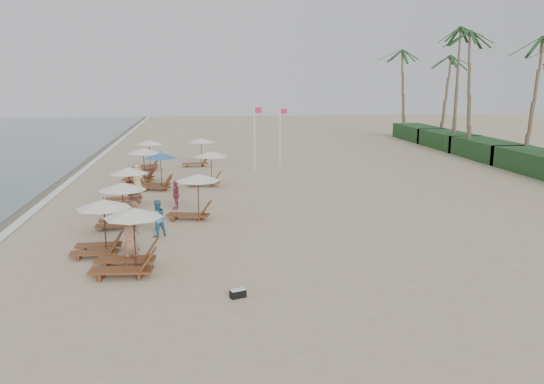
{
  "coord_description": "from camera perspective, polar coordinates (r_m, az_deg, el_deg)",
  "views": [
    {
      "loc": [
        -2.54,
        -22.37,
        6.8
      ],
      "look_at": [
        1.0,
        4.13,
        1.3
      ],
      "focal_mm": 36.57,
      "sensor_mm": 36.0,
      "label": 1
    }
  ],
  "objects": [
    {
      "name": "wet_sand_band",
      "position": [
        34.54,
        -24.2,
        -0.76
      ],
      "size": [
        3.2,
        140.0,
        0.01
      ],
      "primitive_type": "cube",
      "color": "#6B5E4C",
      "rests_on": "ground"
    },
    {
      "name": "beachgoer_near",
      "position": [
        21.06,
        -14.31,
        -4.99
      ],
      "size": [
        0.67,
        0.45,
        1.82
      ],
      "primitive_type": "imported",
      "rotation": [
        0.0,
        0.0,
        -0.02
      ],
      "color": "tan",
      "rests_on": "ground"
    },
    {
      "name": "beachgoer_mid_b",
      "position": [
        26.46,
        -13.86,
        -1.68
      ],
      "size": [
        1.23,
        1.26,
        1.73
      ],
      "primitive_type": "imported",
      "rotation": [
        0.0,
        0.0,
        2.32
      ],
      "color": "brown",
      "rests_on": "ground"
    },
    {
      "name": "shrub_hedge",
      "position": [
        44.7,
        25.82,
        2.75
      ],
      "size": [
        3.2,
        53.0,
        1.6
      ],
      "color": "#193D1C",
      "rests_on": "ground"
    },
    {
      "name": "beachgoer_far_a",
      "position": [
        29.64,
        -9.87,
        -0.27
      ],
      "size": [
        0.56,
        0.97,
        1.56
      ],
      "primitive_type": "imported",
      "rotation": [
        0.0,
        0.0,
        4.51
      ],
      "color": "#B84962",
      "rests_on": "ground"
    },
    {
      "name": "foam_line",
      "position": [
        34.19,
        -22.11,
        -0.7
      ],
      "size": [
        0.5,
        140.0,
        0.02
      ],
      "primitive_type": "cube",
      "color": "white",
      "rests_on": "ground"
    },
    {
      "name": "lounger_station_2",
      "position": [
        26.56,
        -15.46,
        -1.06
      ],
      "size": [
        2.42,
        2.24,
        2.11
      ],
      "color": "brown",
      "rests_on": "ground"
    },
    {
      "name": "lounger_station_3",
      "position": [
        31.07,
        -14.95,
        0.4
      ],
      "size": [
        2.52,
        2.04,
        2.11
      ],
      "color": "brown",
      "rests_on": "ground"
    },
    {
      "name": "flag_pole_far",
      "position": [
        44.17,
        0.87,
        6.13
      ],
      "size": [
        0.6,
        0.08,
        4.65
      ],
      "color": "silver",
      "rests_on": "ground"
    },
    {
      "name": "lounger_station_5",
      "position": [
        37.94,
        -13.4,
        2.67
      ],
      "size": [
        2.63,
        2.48,
        2.27
      ],
      "color": "brown",
      "rests_on": "ground"
    },
    {
      "name": "lounger_station_4",
      "position": [
        35.09,
        -11.68,
        2.11
      ],
      "size": [
        2.4,
        2.17,
        2.3
      ],
      "color": "brown",
      "rests_on": "ground"
    },
    {
      "name": "inland_station_2",
      "position": [
        43.83,
        -7.58,
        4.39
      ],
      "size": [
        2.74,
        2.24,
        2.22
      ],
      "color": "brown",
      "rests_on": "ground"
    },
    {
      "name": "inland_station_0",
      "position": [
        27.31,
        -8.1,
        -0.05
      ],
      "size": [
        2.8,
        2.24,
        2.22
      ],
      "color": "brown",
      "rests_on": "ground"
    },
    {
      "name": "lounger_station_1",
      "position": [
        22.64,
        -17.33,
        -3.41
      ],
      "size": [
        2.42,
        2.15,
        2.22
      ],
      "color": "brown",
      "rests_on": "ground"
    },
    {
      "name": "flag_pole_near",
      "position": [
        41.62,
        -1.77,
        5.96
      ],
      "size": [
        0.59,
        0.08,
        4.88
      ],
      "color": "silver",
      "rests_on": "ground"
    },
    {
      "name": "beachgoer_far_b",
      "position": [
        34.55,
        -13.64,
        1.4
      ],
      "size": [
        0.96,
        1.0,
        1.73
      ],
      "primitive_type": "imported",
      "rotation": [
        0.0,
        0.0,
        0.89
      ],
      "color": "tan",
      "rests_on": "ground"
    },
    {
      "name": "palm_row",
      "position": [
        45.1,
        26.12,
        14.44
      ],
      "size": [
        7.0,
        52.0,
        12.3
      ],
      "color": "brown",
      "rests_on": "ground"
    },
    {
      "name": "ground",
      "position": [
        23.52,
        -1.09,
        -5.19
      ],
      "size": [
        160.0,
        160.0,
        0.0
      ],
      "primitive_type": "plane",
      "color": "tan",
      "rests_on": "ground"
    },
    {
      "name": "inland_station_1",
      "position": [
        35.69,
        -6.68,
        2.69
      ],
      "size": [
        2.82,
        2.24,
        2.22
      ],
      "color": "brown",
      "rests_on": "ground"
    },
    {
      "name": "lounger_station_6",
      "position": [
        42.86,
        -12.77,
        3.69
      ],
      "size": [
        2.49,
        2.09,
        2.28
      ],
      "color": "brown",
      "rests_on": "ground"
    },
    {
      "name": "lounger_station_0",
      "position": [
        20.35,
        -14.78,
        -5.28
      ],
      "size": [
        2.67,
        2.15,
        2.36
      ],
      "color": "brown",
      "rests_on": "ground"
    },
    {
      "name": "duffel_bag",
      "position": [
        17.81,
        -3.52,
        -10.37
      ],
      "size": [
        0.55,
        0.41,
        0.28
      ],
      "color": "black",
      "rests_on": "ground"
    },
    {
      "name": "beachgoer_mid_a",
      "position": [
        24.65,
        -11.75,
        -2.67
      ],
      "size": [
        1.0,
        0.94,
        1.64
      ],
      "primitive_type": "imported",
      "rotation": [
        0.0,
        0.0,
        3.67
      ],
      "color": "teal",
      "rests_on": "ground"
    }
  ]
}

